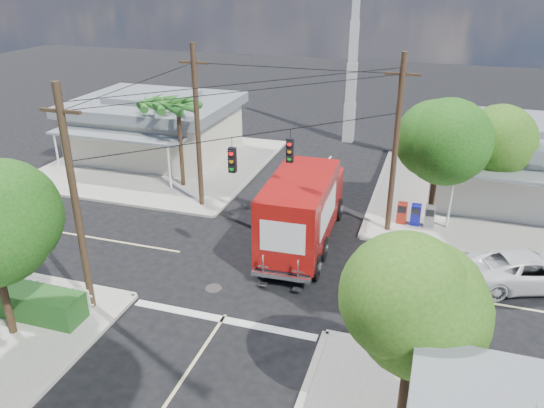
% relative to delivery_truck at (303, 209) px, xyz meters
% --- Properties ---
extents(ground, '(120.00, 120.00, 0.00)m').
position_rel_delivery_truck_xyz_m(ground, '(-1.38, -2.53, -1.90)').
color(ground, black).
rests_on(ground, ground).
extents(sidewalk_ne, '(14.12, 14.12, 0.14)m').
position_rel_delivery_truck_xyz_m(sidewalk_ne, '(9.50, 8.35, -1.83)').
color(sidewalk_ne, gray).
rests_on(sidewalk_ne, ground).
extents(sidewalk_nw, '(14.12, 14.12, 0.14)m').
position_rel_delivery_truck_xyz_m(sidewalk_nw, '(-12.26, 8.35, -1.83)').
color(sidewalk_nw, gray).
rests_on(sidewalk_nw, ground).
extents(road_markings, '(32.00, 32.00, 0.01)m').
position_rel_delivery_truck_xyz_m(road_markings, '(-1.38, -4.00, -1.89)').
color(road_markings, beige).
rests_on(road_markings, ground).
extents(building_ne, '(11.80, 10.20, 4.50)m').
position_rel_delivery_truck_xyz_m(building_ne, '(11.12, 9.44, 0.42)').
color(building_ne, beige).
rests_on(building_ne, sidewalk_ne).
extents(building_nw, '(10.80, 10.20, 4.30)m').
position_rel_delivery_truck_xyz_m(building_nw, '(-13.38, 9.94, 0.32)').
color(building_nw, beige).
rests_on(building_nw, sidewalk_nw).
extents(radio_tower, '(0.80, 0.80, 17.00)m').
position_rel_delivery_truck_xyz_m(radio_tower, '(-0.88, 17.47, 3.75)').
color(radio_tower, silver).
rests_on(radio_tower, ground).
extents(tree_ne_front, '(4.21, 4.14, 6.66)m').
position_rel_delivery_truck_xyz_m(tree_ne_front, '(5.83, 4.23, 2.87)').
color(tree_ne_front, '#422D1C').
rests_on(tree_ne_front, sidewalk_ne).
extents(tree_ne_back, '(3.77, 3.66, 5.82)m').
position_rel_delivery_truck_xyz_m(tree_ne_back, '(8.43, 6.43, 2.29)').
color(tree_ne_back, '#422D1C').
rests_on(tree_ne_back, sidewalk_ne).
extents(tree_se, '(3.67, 3.54, 5.62)m').
position_rel_delivery_truck_xyz_m(tree_se, '(5.63, -9.77, 2.15)').
color(tree_se, '#422D1C').
rests_on(tree_se, sidewalk_se).
extents(palm_nw_front, '(3.01, 3.08, 5.59)m').
position_rel_delivery_truck_xyz_m(palm_nw_front, '(-8.88, 4.97, 3.15)').
color(palm_nw_front, '#422D1C').
rests_on(palm_nw_front, sidewalk_nw).
extents(palm_nw_back, '(3.01, 3.08, 5.19)m').
position_rel_delivery_truck_xyz_m(palm_nw_back, '(-10.88, 6.47, 2.78)').
color(palm_nw_back, '#422D1C').
rests_on(palm_nw_back, sidewalk_nw).
extents(utility_poles, '(12.00, 10.68, 9.00)m').
position_rel_delivery_truck_xyz_m(utility_poles, '(-2.96, -0.92, 2.78)').
color(utility_poles, '#473321').
rests_on(utility_poles, ground).
extents(picket_fence, '(5.94, 0.06, 1.00)m').
position_rel_delivery_truck_xyz_m(picket_fence, '(-9.18, -8.13, -1.22)').
color(picket_fence, silver).
rests_on(picket_fence, sidewalk_sw).
extents(hedge_sw, '(6.20, 1.20, 1.10)m').
position_rel_delivery_truck_xyz_m(hedge_sw, '(-9.38, -8.93, -1.21)').
color(hedge_sw, '#1E4A1A').
rests_on(hedge_sw, sidewalk_sw).
extents(vending_boxes, '(1.90, 0.50, 1.10)m').
position_rel_delivery_truck_xyz_m(vending_boxes, '(5.12, 3.67, -1.21)').
color(vending_boxes, '#A02014').
rests_on(vending_boxes, sidewalk_ne).
extents(delivery_truck, '(3.07, 8.74, 3.73)m').
position_rel_delivery_truck_xyz_m(delivery_truck, '(0.00, 0.00, 0.00)').
color(delivery_truck, black).
rests_on(delivery_truck, ground).
extents(parked_car, '(5.81, 4.14, 1.47)m').
position_rel_delivery_truck_xyz_m(parked_car, '(10.10, -0.62, -1.16)').
color(parked_car, silver).
rests_on(parked_car, ground).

